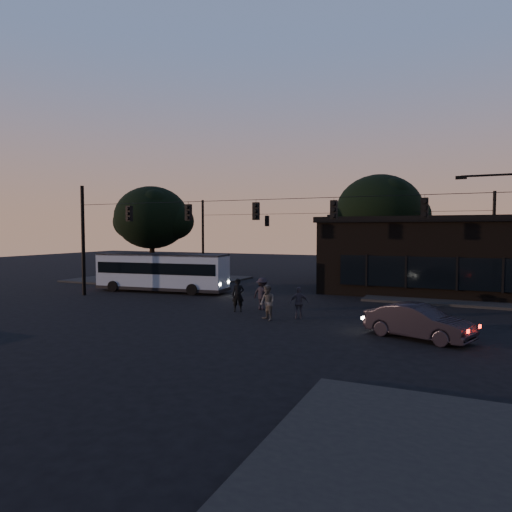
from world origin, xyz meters
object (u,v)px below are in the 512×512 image
at_px(bus, 162,270).
at_px(car, 418,322).
at_px(pedestrian_a, 238,295).
at_px(pedestrian_d, 262,294).
at_px(pedestrian_c, 299,303).
at_px(building, 435,254).
at_px(pedestrian_b, 267,303).

height_order(bus, car, bus).
xyz_separation_m(car, pedestrian_a, (-9.55, 2.63, 0.20)).
bearing_deg(pedestrian_d, pedestrian_a, 62.04).
bearing_deg(pedestrian_c, bus, -48.25).
height_order(building, pedestrian_b, building).
height_order(building, bus, building).
bearing_deg(pedestrian_a, car, -36.12).
relative_size(pedestrian_c, pedestrian_d, 0.89).
height_order(pedestrian_b, pedestrian_d, pedestrian_d).
xyz_separation_m(bus, pedestrian_c, (12.38, -5.60, -0.75)).
relative_size(building, pedestrian_b, 8.76).
bearing_deg(bus, building, 18.30).
relative_size(bus, pedestrian_b, 5.70).
relative_size(building, pedestrian_c, 9.59).
distance_m(car, pedestrian_c, 6.24).
distance_m(car, pedestrian_d, 9.39).
bearing_deg(car, pedestrian_d, 87.24).
relative_size(pedestrian_a, pedestrian_d, 1.01).
relative_size(car, pedestrian_a, 2.36).
bearing_deg(building, pedestrian_a, -125.13).
distance_m(bus, pedestrian_a, 10.09).
bearing_deg(pedestrian_c, building, -136.34).
relative_size(car, pedestrian_b, 2.45).
xyz_separation_m(bus, car, (18.24, -7.72, -0.84)).
bearing_deg(pedestrian_c, pedestrian_b, 14.91).
distance_m(pedestrian_a, pedestrian_c, 3.73).
bearing_deg(pedestrian_a, building, 34.13).
relative_size(building, bus, 1.54).
xyz_separation_m(pedestrian_b, pedestrian_c, (1.30, 1.05, -0.08)).
bearing_deg(pedestrian_a, bus, 128.88).
bearing_deg(car, pedestrian_c, 90.96).
distance_m(bus, pedestrian_b, 12.94).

